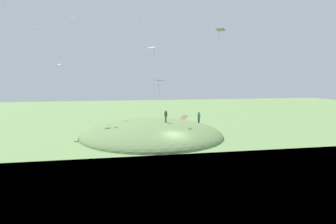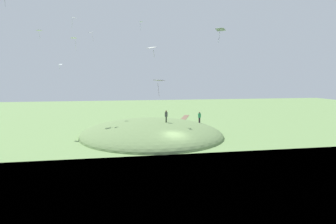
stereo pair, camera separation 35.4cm
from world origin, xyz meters
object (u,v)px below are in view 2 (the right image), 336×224
at_px(kite_5, 61,65).
at_px(kite_9, 74,39).
at_px(kite_2, 73,19).
at_px(person_watching_kites, 166,115).
at_px(kite_3, 141,23).
at_px(kite_0, 152,48).
at_px(kite_1, 39,31).
at_px(kite_13, 220,30).
at_px(person_with_child, 199,116).
at_px(kite_4, 91,33).
at_px(kite_7, 159,81).

relative_size(kite_5, kite_9, 0.53).
xyz_separation_m(kite_2, kite_5, (5.21, 2.98, -6.80)).
height_order(person_watching_kites, kite_3, kite_3).
relative_size(kite_0, kite_1, 0.97).
xyz_separation_m(kite_9, kite_13, (-14.60, -17.78, -0.42)).
xyz_separation_m(kite_3, kite_9, (1.52, 10.00, -2.48)).
height_order(person_with_child, kite_2, kite_2).
height_order(kite_2, kite_13, kite_2).
xyz_separation_m(person_with_child, kite_0, (-9.92, 8.92, 9.50)).
xyz_separation_m(kite_0, kite_9, (12.46, 10.14, 2.36)).
bearing_deg(kite_13, kite_4, 38.97).
xyz_separation_m(kite_4, kite_9, (-4.57, 2.26, -1.59)).
height_order(person_watching_kites, kite_0, kite_0).
height_order(kite_0, kite_4, kite_4).
xyz_separation_m(kite_5, kite_7, (-22.89, -13.48, -2.57)).
relative_size(person_with_child, kite_4, 1.17).
xyz_separation_m(person_with_child, kite_9, (2.54, 19.07, 11.86)).
xyz_separation_m(kite_7, kite_9, (16.40, 10.37, 6.17)).
relative_size(kite_2, kite_7, 0.94).
height_order(kite_5, kite_7, kite_5).
bearing_deg(person_watching_kites, kite_7, -165.56).
distance_m(kite_0, kite_9, 16.24).
xyz_separation_m(person_with_child, kite_3, (1.02, 9.06, 14.34)).
distance_m(person_with_child, kite_5, 25.33).
bearing_deg(kite_3, person_watching_kites, -141.65).
xyz_separation_m(kite_2, kite_7, (-17.68, -10.51, -9.38)).
bearing_deg(kite_3, person_with_child, -96.43).
bearing_deg(kite_0, kite_3, 0.75).
relative_size(kite_2, kite_4, 1.11).
bearing_deg(kite_5, kite_9, -154.35).
xyz_separation_m(kite_2, kite_4, (3.30, -2.40, -1.61)).
distance_m(kite_0, kite_4, 19.18).
height_order(person_with_child, kite_5, kite_5).
relative_size(kite_5, kite_13, 0.64).
relative_size(kite_1, kite_7, 0.76).
bearing_deg(person_with_child, kite_4, -140.62).
bearing_deg(kite_4, kite_9, 153.68).
bearing_deg(kite_0, kite_9, 39.16).
distance_m(kite_4, kite_7, 23.79).
relative_size(person_watching_kites, kite_1, 1.31).
bearing_deg(kite_7, person_with_child, -32.10).
bearing_deg(kite_5, kite_4, -109.59).
bearing_deg(kite_9, kite_1, 74.53).
bearing_deg(kite_2, kite_1, 88.10).
bearing_deg(kite_9, kite_4, -26.32).
xyz_separation_m(kite_1, kite_2, (-0.17, -5.08, 1.94)).
bearing_deg(kite_5, person_with_child, -112.14).
xyz_separation_m(person_watching_kites, kite_1, (6.94, 18.37, 12.44)).
height_order(person_watching_kites, kite_4, kite_4).
bearing_deg(kite_9, kite_3, -98.62).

